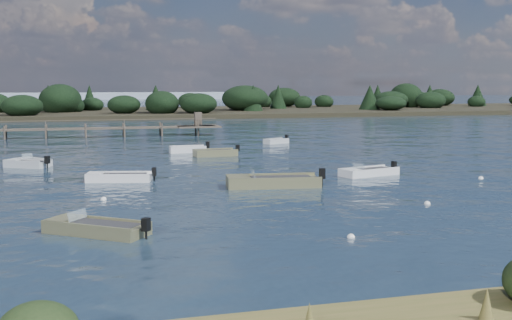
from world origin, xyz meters
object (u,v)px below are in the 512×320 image
object	(u,v)px
tender_far_grey_b	(276,142)
dinghy_near_olive	(96,230)
tender_far_white	(188,151)
dinghy_mid_grey	(119,179)
dinghy_extra_b	(33,164)
dinghy_extra_a	(215,154)
dinghy_mid_white_b	(369,173)
tender_far_grey	(27,165)
dinghy_mid_white_a	(273,184)

from	to	relation	value
tender_far_grey_b	dinghy_near_olive	xyz separation A→B (m)	(-18.92, -35.63, 0.00)
tender_far_white	dinghy_mid_grey	xyz separation A→B (m)	(-6.96, -15.39, -0.02)
dinghy_extra_b	tender_far_grey_b	distance (m)	25.72
dinghy_extra_b	dinghy_mid_grey	distance (m)	11.08
dinghy_extra_b	dinghy_mid_grey	xyz separation A→B (m)	(5.68, -9.52, -0.00)
dinghy_near_olive	dinghy_extra_a	bearing A→B (deg)	68.10
tender_far_white	dinghy_extra_a	distance (m)	3.66
dinghy_mid_white_b	tender_far_grey	bearing A→B (deg)	154.70
dinghy_near_olive	dinghy_mid_white_b	bearing A→B (deg)	34.17
dinghy_near_olive	tender_far_grey	bearing A→B (deg)	100.56
tender_far_grey_b	tender_far_grey	distance (m)	26.49
tender_far_white	dinghy_mid_white_b	world-z (taller)	tender_far_white
dinghy_extra_b	tender_far_grey_b	size ratio (longest dim) A/B	1.02
dinghy_extra_b	dinghy_extra_a	bearing A→B (deg)	10.53
dinghy_near_olive	dinghy_extra_a	xyz separation A→B (m)	(10.59, 26.35, 0.01)
dinghy_mid_grey	dinghy_near_olive	world-z (taller)	dinghy_near_olive
dinghy_mid_white_a	tender_far_grey	distance (m)	19.79
dinghy_mid_grey	tender_far_grey_b	xyz separation A→B (m)	(17.09, 21.48, -0.00)
dinghy_mid_white_b	dinghy_extra_a	world-z (taller)	dinghy_extra_a
dinghy_near_olive	dinghy_mid_grey	bearing A→B (deg)	82.64
dinghy_mid_white_b	dinghy_mid_white_a	bearing A→B (deg)	-160.47
tender_far_grey_b	dinghy_mid_white_b	world-z (taller)	dinghy_mid_white_b
tender_far_white	dinghy_near_olive	distance (m)	30.82
dinghy_mid_grey	tender_far_grey_b	distance (m)	27.45
dinghy_extra_b	dinghy_mid_white_a	xyz separation A→B (m)	(14.35, -14.10, 0.03)
dinghy_mid_white_b	tender_far_grey_b	bearing A→B (deg)	87.84
dinghy_mid_grey	dinghy_extra_a	distance (m)	15.02
dinghy_mid_white_a	dinghy_near_olive	bearing A→B (deg)	-137.66
dinghy_mid_white_b	tender_far_grey	distance (m)	24.64
tender_far_grey_b	dinghy_near_olive	distance (m)	40.34
dinghy_extra_b	dinghy_mid_white_b	size ratio (longest dim) A/B	0.68
dinghy_near_olive	dinghy_mid_white_a	xyz separation A→B (m)	(10.50, 9.57, 0.03)
dinghy_extra_b	tender_far_grey	bearing A→B (deg)	-113.59
tender_far_grey_b	dinghy_mid_white_a	distance (m)	27.39
dinghy_near_olive	dinghy_extra_a	world-z (taller)	dinghy_near_olive
dinghy_mid_grey	dinghy_extra_a	world-z (taller)	dinghy_extra_a
dinghy_mid_grey	dinghy_extra_a	xyz separation A→B (m)	(8.76, 12.20, 0.01)
tender_far_white	tender_far_grey	xyz separation A→B (m)	(-13.04, -6.77, -0.01)
tender_far_grey_b	dinghy_mid_white_b	bearing A→B (deg)	-92.16
dinghy_near_olive	dinghy_mid_white_a	bearing A→B (deg)	42.34
tender_far_white	dinghy_mid_white_a	world-z (taller)	dinghy_mid_white_a
tender_far_grey	dinghy_extra_a	size ratio (longest dim) A/B	0.84
dinghy_extra_b	tender_far_white	bearing A→B (deg)	24.91
dinghy_mid_grey	dinghy_mid_white_b	bearing A→B (deg)	-6.72
dinghy_extra_b	tender_far_grey	distance (m)	0.98
tender_far_grey	dinghy_extra_b	bearing A→B (deg)	66.41
tender_far_white	dinghy_mid_grey	bearing A→B (deg)	-114.35
dinghy_mid_grey	tender_far_grey	bearing A→B (deg)	125.15
tender_far_grey	tender_far_white	bearing A→B (deg)	27.44
tender_far_grey	dinghy_extra_a	xyz separation A→B (m)	(14.84, 3.58, -0.00)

